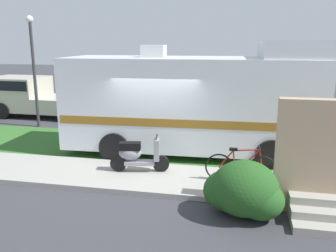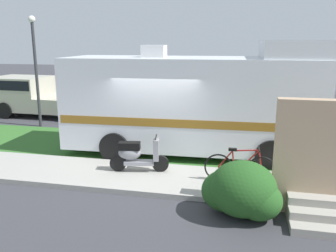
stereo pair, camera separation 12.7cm
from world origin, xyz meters
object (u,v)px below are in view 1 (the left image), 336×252
Objects in this scene: scooter at (137,155)px; bicycle at (240,167)px; motorhome_rv at (194,102)px; bottle_green at (300,182)px; pickup_truck_near at (34,95)px; street_lamp_post at (33,61)px.

scooter reaches higher than bicycle.
motorhome_rv is 32.06× the size of bottle_green.
bicycle reaches higher than bottle_green.
bicycle is at bearing -58.03° from motorhome_rv.
bottle_green is at bearing -31.28° from pickup_truck_near.
pickup_truck_near is at bearing 148.72° from bottle_green.
bicycle is (2.68, -0.19, -0.07)m from scooter.
street_lamp_post is at bearing -56.07° from pickup_truck_near.
bottle_green is 11.11m from street_lamp_post.
scooter is (-1.21, -2.17, -1.10)m from motorhome_rv.
motorhome_rv is 3.02m from bicycle.
pickup_truck_near is (-9.69, 6.76, 0.47)m from bicycle.
bicycle is at bearing -29.59° from street_lamp_post.
street_lamp_post is (1.37, -2.03, 1.72)m from pickup_truck_near.
street_lamp_post reaches higher than bicycle.
street_lamp_post is at bearing 154.15° from bottle_green.
pickup_truck_near is 2.99m from street_lamp_post.
motorhome_rv is at bearing 121.97° from bicycle.
motorhome_rv is at bearing -28.15° from pickup_truck_near.
bicycle is at bearing -34.88° from pickup_truck_near.
bottle_green is at bearing -25.85° from street_lamp_post.
motorhome_rv is 4.01m from bottle_green.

